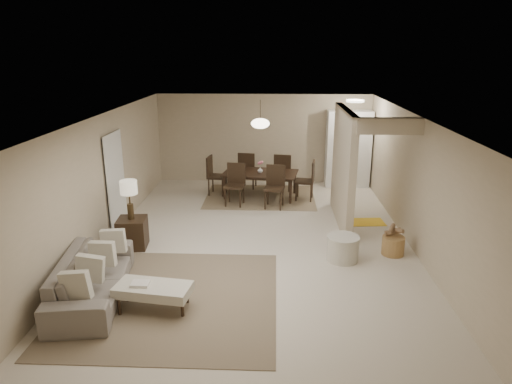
{
  "coord_description": "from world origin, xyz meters",
  "views": [
    {
      "loc": [
        0.33,
        -8.33,
        3.68
      ],
      "look_at": [
        -0.03,
        0.05,
        1.05
      ],
      "focal_mm": 32.0,
      "sensor_mm": 36.0,
      "label": 1
    }
  ],
  "objects_px": {
    "wicker_basket": "(393,246)",
    "pantry_cabinet": "(348,149)",
    "ottoman_bench": "(153,290)",
    "side_table": "(133,233)",
    "sofa": "(92,278)",
    "round_pouf": "(343,248)",
    "dining_table": "(260,185)"
  },
  "relations": [
    {
      "from": "wicker_basket",
      "to": "pantry_cabinet",
      "type": "bearing_deg",
      "value": 92.62
    },
    {
      "from": "ottoman_bench",
      "to": "side_table",
      "type": "xyz_separation_m",
      "value": [
        -0.97,
        2.19,
        -0.02
      ]
    },
    {
      "from": "side_table",
      "to": "sofa",
      "type": "bearing_deg",
      "value": -91.52
    },
    {
      "from": "pantry_cabinet",
      "to": "ottoman_bench",
      "type": "height_order",
      "value": "pantry_cabinet"
    },
    {
      "from": "pantry_cabinet",
      "to": "sofa",
      "type": "distance_m",
      "value": 7.96
    },
    {
      "from": "pantry_cabinet",
      "to": "ottoman_bench",
      "type": "xyz_separation_m",
      "value": [
        -3.78,
        -6.62,
        -0.74
      ]
    },
    {
      "from": "pantry_cabinet",
      "to": "side_table",
      "type": "distance_m",
      "value": 6.54
    },
    {
      "from": "ottoman_bench",
      "to": "side_table",
      "type": "height_order",
      "value": "side_table"
    },
    {
      "from": "round_pouf",
      "to": "wicker_basket",
      "type": "distance_m",
      "value": 1.02
    },
    {
      "from": "pantry_cabinet",
      "to": "dining_table",
      "type": "relative_size",
      "value": 1.12
    },
    {
      "from": "pantry_cabinet",
      "to": "round_pouf",
      "type": "bearing_deg",
      "value": -99.01
    },
    {
      "from": "wicker_basket",
      "to": "dining_table",
      "type": "bearing_deg",
      "value": 127.66
    },
    {
      "from": "side_table",
      "to": "pantry_cabinet",
      "type": "bearing_deg",
      "value": 42.98
    },
    {
      "from": "pantry_cabinet",
      "to": "ottoman_bench",
      "type": "relative_size",
      "value": 1.81
    },
    {
      "from": "round_pouf",
      "to": "dining_table",
      "type": "relative_size",
      "value": 0.31
    },
    {
      "from": "side_table",
      "to": "dining_table",
      "type": "xyz_separation_m",
      "value": [
        2.36,
        3.24,
        0.04
      ]
    },
    {
      "from": "ottoman_bench",
      "to": "dining_table",
      "type": "distance_m",
      "value": 5.61
    },
    {
      "from": "side_table",
      "to": "dining_table",
      "type": "distance_m",
      "value": 4.01
    },
    {
      "from": "wicker_basket",
      "to": "dining_table",
      "type": "relative_size",
      "value": 0.22
    },
    {
      "from": "ottoman_bench",
      "to": "dining_table",
      "type": "xyz_separation_m",
      "value": [
        1.38,
        5.43,
        0.01
      ]
    },
    {
      "from": "pantry_cabinet",
      "to": "sofa",
      "type": "height_order",
      "value": "pantry_cabinet"
    },
    {
      "from": "sofa",
      "to": "dining_table",
      "type": "height_order",
      "value": "sofa"
    },
    {
      "from": "round_pouf",
      "to": "sofa",
      "type": "bearing_deg",
      "value": -159.83
    },
    {
      "from": "dining_table",
      "to": "sofa",
      "type": "bearing_deg",
      "value": -106.08
    },
    {
      "from": "wicker_basket",
      "to": "dining_table",
      "type": "height_order",
      "value": "dining_table"
    },
    {
      "from": "side_table",
      "to": "ottoman_bench",
      "type": "bearing_deg",
      "value": -66.01
    },
    {
      "from": "sofa",
      "to": "dining_table",
      "type": "bearing_deg",
      "value": -33.39
    },
    {
      "from": "sofa",
      "to": "wicker_basket",
      "type": "bearing_deg",
      "value": -78.87
    },
    {
      "from": "round_pouf",
      "to": "dining_table",
      "type": "xyz_separation_m",
      "value": [
        -1.63,
        3.65,
        0.1
      ]
    },
    {
      "from": "pantry_cabinet",
      "to": "side_table",
      "type": "height_order",
      "value": "pantry_cabinet"
    },
    {
      "from": "sofa",
      "to": "dining_table",
      "type": "distance_m",
      "value": 5.67
    },
    {
      "from": "side_table",
      "to": "dining_table",
      "type": "bearing_deg",
      "value": 54.0
    }
  ]
}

